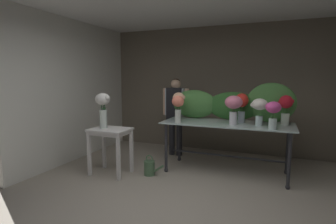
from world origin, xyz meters
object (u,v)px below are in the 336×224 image
(florist, at_px, (176,109))
(vase_coral_freesia, at_px, (178,105))
(display_table_glass, at_px, (227,130))
(side_table_white, at_px, (110,136))
(vase_ivory_ranunculus, at_px, (259,108))
(watering_can, at_px, (150,168))
(vase_scarlet_hydrangea, at_px, (242,105))
(vase_peach_lilies, at_px, (179,101))
(vase_rosy_stock, at_px, (234,106))
(vase_crimson_snapdragons, at_px, (286,107))
(vase_white_roses_tall, at_px, (103,106))
(vase_fuchsia_carnations, at_px, (273,112))

(florist, xyz_separation_m, vase_coral_freesia, (0.40, -0.95, 0.17))
(vase_coral_freesia, bearing_deg, florist, 112.66)
(display_table_glass, bearing_deg, side_table_white, -156.68)
(florist, height_order, vase_ivory_ranunculus, florist)
(florist, height_order, watering_can, florist)
(vase_ivory_ranunculus, height_order, vase_scarlet_hydrangea, vase_scarlet_hydrangea)
(vase_peach_lilies, bearing_deg, side_table_white, -140.36)
(vase_scarlet_hydrangea, xyz_separation_m, vase_rosy_stock, (-0.09, -0.25, 0.00))
(display_table_glass, relative_size, vase_crimson_snapdragons, 4.49)
(vase_ivory_ranunculus, xyz_separation_m, vase_white_roses_tall, (-2.42, -0.68, -0.01))
(florist, height_order, vase_scarlet_hydrangea, florist)
(vase_peach_lilies, height_order, vase_rosy_stock, vase_peach_lilies)
(vase_peach_lilies, bearing_deg, florist, 114.67)
(florist, bearing_deg, vase_scarlet_hydrangea, -22.40)
(side_table_white, distance_m, vase_scarlet_hydrangea, 2.25)
(side_table_white, height_order, vase_crimson_snapdragons, vase_crimson_snapdragons)
(side_table_white, distance_m, vase_crimson_snapdragons, 2.87)
(display_table_glass, xyz_separation_m, vase_coral_freesia, (-0.77, -0.27, 0.41))
(side_table_white, bearing_deg, display_table_glass, 23.32)
(vase_rosy_stock, bearing_deg, vase_crimson_snapdragons, 20.93)
(vase_ivory_ranunculus, bearing_deg, vase_white_roses_tall, -164.27)
(display_table_glass, xyz_separation_m, florist, (-1.17, 0.67, 0.24))
(vase_crimson_snapdragons, height_order, vase_scarlet_hydrangea, vase_scarlet_hydrangea)
(vase_scarlet_hydrangea, bearing_deg, vase_white_roses_tall, -157.69)
(vase_rosy_stock, xyz_separation_m, vase_white_roses_tall, (-2.04, -0.62, -0.03))
(vase_fuchsia_carnations, distance_m, vase_scarlet_hydrangea, 0.65)
(vase_ivory_ranunculus, relative_size, vase_fuchsia_carnations, 1.05)
(display_table_glass, bearing_deg, vase_white_roses_tall, -158.03)
(display_table_glass, bearing_deg, vase_scarlet_hydrangea, 25.27)
(vase_peach_lilies, relative_size, vase_white_roses_tall, 0.83)
(vase_ivory_ranunculus, bearing_deg, florist, 155.54)
(vase_coral_freesia, distance_m, vase_scarlet_hydrangea, 1.06)
(vase_fuchsia_carnations, height_order, vase_crimson_snapdragons, vase_crimson_snapdragons)
(display_table_glass, distance_m, vase_fuchsia_carnations, 0.87)
(vase_coral_freesia, height_order, vase_crimson_snapdragons, vase_crimson_snapdragons)
(vase_fuchsia_carnations, xyz_separation_m, vase_coral_freesia, (-1.48, 0.05, 0.02))
(vase_white_roses_tall, bearing_deg, vase_rosy_stock, 16.95)
(side_table_white, height_order, vase_rosy_stock, vase_rosy_stock)
(vase_crimson_snapdragons, bearing_deg, vase_rosy_stock, -159.07)
(vase_ivory_ranunculus, bearing_deg, vase_coral_freesia, -171.78)
(vase_white_roses_tall, bearing_deg, florist, 62.72)
(side_table_white, distance_m, vase_coral_freesia, 1.24)
(display_table_glass, xyz_separation_m, vase_rosy_stock, (0.12, -0.15, 0.43))
(vase_crimson_snapdragons, distance_m, vase_rosy_stock, 0.82)
(vase_scarlet_hydrangea, bearing_deg, side_table_white, -156.47)
(vase_ivory_ranunculus, bearing_deg, side_table_white, -163.48)
(vase_ivory_ranunculus, xyz_separation_m, vase_fuchsia_carnations, (0.20, -0.24, -0.02))
(vase_crimson_snapdragons, height_order, vase_rosy_stock, vase_crimson_snapdragons)
(side_table_white, xyz_separation_m, vase_crimson_snapdragons, (2.68, 0.91, 0.50))
(florist, height_order, vase_white_roses_tall, florist)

